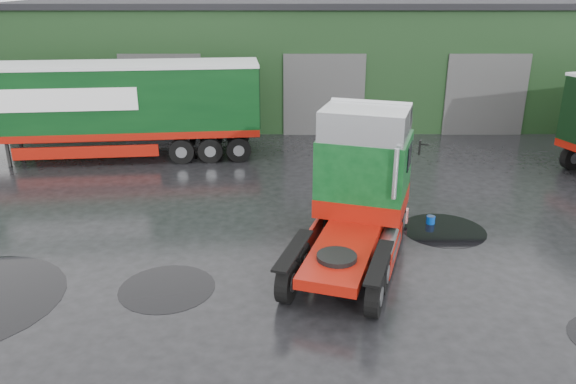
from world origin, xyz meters
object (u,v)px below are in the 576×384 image
object	(u,v)px
trailer_left	(104,112)
hero_tractor	(351,195)
wash_bucket	(431,220)
tree_back_a	(204,17)
warehouse	(318,56)
tree_back_b	(418,30)

from	to	relation	value
trailer_left	hero_tractor	bearing A→B (deg)	-141.89
hero_tractor	wash_bucket	xyz separation A→B (m)	(2.92, 2.73, -1.91)
trailer_left	wash_bucket	xyz separation A→B (m)	(12.42, -7.12, -1.94)
wash_bucket	tree_back_a	world-z (taller)	tree_back_a
tree_back_a	trailer_left	bearing A→B (deg)	-94.66
warehouse	tree_back_a	distance (m)	12.90
hero_tractor	tree_back_a	xyz separation A→B (m)	(-7.87, 29.84, 2.71)
warehouse	wash_bucket	bearing A→B (deg)	-80.75
warehouse	tree_back_b	size ratio (longest dim) A/B	4.32
tree_back_a	tree_back_b	world-z (taller)	tree_back_a
wash_bucket	warehouse	bearing A→B (deg)	99.25
warehouse	hero_tractor	distance (m)	19.88
tree_back_a	hero_tractor	bearing A→B (deg)	-75.23
trailer_left	tree_back_b	xyz separation A→B (m)	(17.63, 20.00, 1.68)
trailer_left	wash_bucket	bearing A→B (deg)	-125.69
wash_bucket	tree_back_b	xyz separation A→B (m)	(5.21, 27.12, 3.62)
hero_tractor	tree_back_a	size ratio (longest dim) A/B	0.69
warehouse	tree_back_b	distance (m)	12.82
hero_tractor	trailer_left	xyz separation A→B (m)	(-9.50, 9.84, 0.03)
warehouse	tree_back_a	bearing A→B (deg)	128.66
trailer_left	tree_back_b	size ratio (longest dim) A/B	1.78
wash_bucket	tree_back_a	bearing A→B (deg)	111.69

